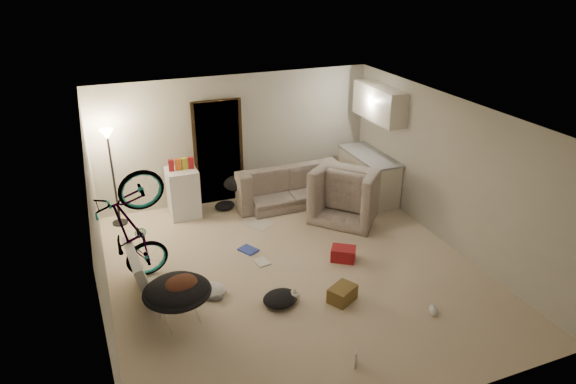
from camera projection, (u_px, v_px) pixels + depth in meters
name	position (u px, v px, depth m)	size (l,w,h in m)	color
floor	(295.00, 271.00, 8.05)	(5.50, 6.00, 0.02)	beige
ceiling	(296.00, 115.00, 7.01)	(5.50, 6.00, 0.02)	white
wall_back	(237.00, 138.00, 10.08)	(5.50, 0.02, 2.50)	beige
wall_front	(412.00, 321.00, 4.98)	(5.50, 0.02, 2.50)	beige
wall_left	(97.00, 232.00, 6.60)	(0.02, 6.00, 2.50)	beige
wall_right	(450.00, 172.00, 8.45)	(0.02, 6.00, 2.50)	beige
doorway	(218.00, 152.00, 10.00)	(0.85, 0.10, 2.04)	black
door_trim	(219.00, 153.00, 9.98)	(0.97, 0.04, 2.10)	black
floor_lamp	(110.00, 157.00, 8.94)	(0.28, 0.28, 1.81)	black
kitchen_counter	(368.00, 177.00, 10.37)	(0.60, 1.50, 0.88)	beige
counter_top	(370.00, 156.00, 10.18)	(0.64, 1.54, 0.04)	gray
kitchen_uppers	(379.00, 103.00, 9.79)	(0.38, 1.40, 0.65)	beige
sofa	(284.00, 187.00, 10.26)	(2.07, 0.81, 0.60)	#3C443C
armchair	(351.00, 196.00, 9.67)	(1.18, 1.03, 0.76)	#3C443C
bicycle	(136.00, 254.00, 7.56)	(0.66, 1.88, 0.99)	black
book_asset	(355.00, 369.00, 6.10)	(0.17, 0.23, 0.02)	maroon
mini_fridge	(183.00, 193.00, 9.60)	(0.55, 0.55, 0.93)	white
snack_box_0	(171.00, 168.00, 9.33)	(0.10, 0.07, 0.30)	maroon
snack_box_1	(178.00, 167.00, 9.37)	(0.10, 0.07, 0.30)	#DB5D1B
snack_box_2	(185.00, 166.00, 9.41)	(0.10, 0.07, 0.30)	yellow
snack_box_3	(191.00, 165.00, 9.45)	(0.10, 0.07, 0.30)	maroon
saucer_chair	(178.00, 297.00, 6.78)	(0.91, 0.91, 0.64)	silver
hoodie	(181.00, 285.00, 6.69)	(0.48, 0.40, 0.22)	#4F281B
sofa_drape	(238.00, 183.00, 9.84)	(0.56, 0.46, 0.28)	black
tv_box	(139.00, 272.00, 7.37)	(0.13, 1.06, 0.70)	silver
drink_case_a	(342.00, 294.00, 7.30)	(0.39, 0.28, 0.22)	brown
drink_case_b	(343.00, 254.00, 8.29)	(0.38, 0.28, 0.22)	maroon
juicer	(295.00, 296.00, 7.29)	(0.15, 0.15, 0.21)	beige
newspaper	(258.00, 223.00, 9.49)	(0.41, 0.53, 0.01)	beige
book_blue	(248.00, 250.00, 8.59)	(0.23, 0.31, 0.03)	#3144B2
book_white	(262.00, 262.00, 8.25)	(0.20, 0.26, 0.02)	silver
shoe_0	(259.00, 201.00, 10.28)	(0.24, 0.10, 0.09)	#3144B2
shoe_3	(215.00, 297.00, 7.33)	(0.24, 0.10, 0.09)	slate
shoe_4	(433.00, 310.00, 7.06)	(0.25, 0.10, 0.09)	white
clothes_lump_a	(280.00, 298.00, 7.24)	(0.51, 0.44, 0.17)	black
clothes_lump_b	(225.00, 205.00, 10.03)	(0.41, 0.36, 0.12)	black
clothes_lump_c	(211.00, 290.00, 7.46)	(0.45, 0.38, 0.14)	silver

